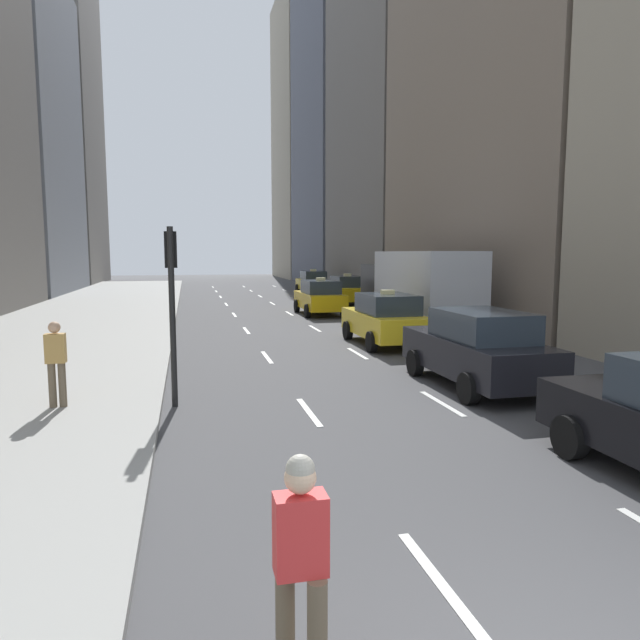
# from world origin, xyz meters

# --- Properties ---
(sidewalk_left) EXTENTS (8.00, 66.00, 0.15)m
(sidewalk_left) POSITION_xyz_m (-7.00, 27.00, 0.07)
(sidewalk_left) COLOR #9E9E99
(sidewalk_left) RESTS_ON ground
(lane_markings) EXTENTS (5.72, 56.00, 0.01)m
(lane_markings) POSITION_xyz_m (2.60, 23.00, 0.01)
(lane_markings) COLOR white
(lane_markings) RESTS_ON ground
(building_row_right) EXTENTS (6.00, 76.20, 37.38)m
(building_row_right) POSITION_xyz_m (12.00, 41.80, 15.84)
(building_row_right) COLOR #A89E89
(building_row_right) RESTS_ON ground
(taxi_lead) EXTENTS (2.02, 4.40, 1.87)m
(taxi_lead) POSITION_xyz_m (4.00, 25.15, 0.88)
(taxi_lead) COLOR yellow
(taxi_lead) RESTS_ON ground
(taxi_second) EXTENTS (2.02, 4.40, 1.87)m
(taxi_second) POSITION_xyz_m (6.80, 30.14, 0.88)
(taxi_second) COLOR yellow
(taxi_second) RESTS_ON ground
(taxi_third) EXTENTS (2.02, 4.40, 1.87)m
(taxi_third) POSITION_xyz_m (4.00, 15.42, 0.88)
(taxi_third) COLOR yellow
(taxi_third) RESTS_ON ground
(taxi_fourth) EXTENTS (2.02, 4.40, 1.87)m
(taxi_fourth) POSITION_xyz_m (6.80, 39.57, 0.88)
(taxi_fourth) COLOR yellow
(taxi_fourth) RESTS_ON ground
(sedan_black_near) EXTENTS (2.02, 4.55, 1.79)m
(sedan_black_near) POSITION_xyz_m (4.00, 9.16, 0.91)
(sedan_black_near) COLOR black
(sedan_black_near) RESTS_ON ground
(box_truck) EXTENTS (2.58, 8.40, 3.15)m
(box_truck) POSITION_xyz_m (6.80, 19.46, 1.71)
(box_truck) COLOR #262628
(box_truck) RESTS_ON ground
(skateboarder) EXTENTS (0.36, 0.80, 1.75)m
(skateboarder) POSITION_xyz_m (-1.74, 1.02, 0.96)
(skateboarder) COLOR brown
(skateboarder) RESTS_ON ground
(pedestrian_mid_block) EXTENTS (0.36, 0.22, 1.65)m
(pedestrian_mid_block) POSITION_xyz_m (-4.91, 8.93, 1.07)
(pedestrian_mid_block) COLOR brown
(pedestrian_mid_block) RESTS_ON sidewalk_left
(traffic_light_pole) EXTENTS (0.24, 0.42, 3.60)m
(traffic_light_pole) POSITION_xyz_m (-2.75, 9.12, 2.41)
(traffic_light_pole) COLOR black
(traffic_light_pole) RESTS_ON ground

